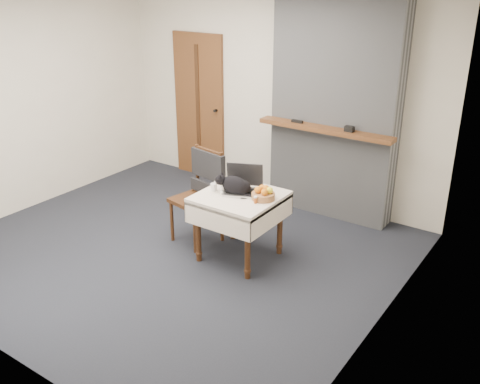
{
  "coord_description": "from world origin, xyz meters",
  "views": [
    {
      "loc": [
        3.43,
        -3.73,
        2.77
      ],
      "look_at": [
        0.69,
        0.24,
        0.76
      ],
      "focal_mm": 40.0,
      "sensor_mm": 36.0,
      "label": 1
    }
  ],
  "objects_px": {
    "door": "(199,107)",
    "laptop": "(243,185)",
    "side_table": "(240,205)",
    "chair": "(203,183)",
    "cream_jar": "(214,187)",
    "pill_bottle": "(255,200)",
    "fruit_basket": "(263,194)",
    "cat": "(235,185)"
  },
  "relations": [
    {
      "from": "pill_bottle",
      "to": "side_table",
      "type": "bearing_deg",
      "value": 161.02
    },
    {
      "from": "door",
      "to": "cat",
      "type": "distance_m",
      "value": 2.48
    },
    {
      "from": "pill_bottle",
      "to": "chair",
      "type": "bearing_deg",
      "value": 164.77
    },
    {
      "from": "cream_jar",
      "to": "chair",
      "type": "bearing_deg",
      "value": 146.47
    },
    {
      "from": "laptop",
      "to": "cream_jar",
      "type": "bearing_deg",
      "value": -172.23
    },
    {
      "from": "side_table",
      "to": "cat",
      "type": "relative_size",
      "value": 1.74
    },
    {
      "from": "side_table",
      "to": "laptop",
      "type": "relative_size",
      "value": 1.68
    },
    {
      "from": "side_table",
      "to": "chair",
      "type": "distance_m",
      "value": 0.59
    },
    {
      "from": "fruit_basket",
      "to": "chair",
      "type": "xyz_separation_m",
      "value": [
        -0.82,
        0.09,
        -0.1
      ]
    },
    {
      "from": "pill_bottle",
      "to": "fruit_basket",
      "type": "xyz_separation_m",
      "value": [
        0.01,
        0.13,
        0.01
      ]
    },
    {
      "from": "cream_jar",
      "to": "pill_bottle",
      "type": "height_order",
      "value": "cream_jar"
    },
    {
      "from": "cream_jar",
      "to": "fruit_basket",
      "type": "distance_m",
      "value": 0.54
    },
    {
      "from": "laptop",
      "to": "cat",
      "type": "distance_m",
      "value": 0.11
    },
    {
      "from": "side_table",
      "to": "door",
      "type": "bearing_deg",
      "value": 137.67
    },
    {
      "from": "chair",
      "to": "cream_jar",
      "type": "bearing_deg",
      "value": -23.15
    },
    {
      "from": "laptop",
      "to": "chair",
      "type": "distance_m",
      "value": 0.56
    },
    {
      "from": "side_table",
      "to": "cream_jar",
      "type": "distance_m",
      "value": 0.32
    },
    {
      "from": "door",
      "to": "laptop",
      "type": "xyz_separation_m",
      "value": [
        1.83,
        -1.59,
        -0.23
      ]
    },
    {
      "from": "pill_bottle",
      "to": "fruit_basket",
      "type": "bearing_deg",
      "value": 86.2
    },
    {
      "from": "pill_bottle",
      "to": "chair",
      "type": "height_order",
      "value": "chair"
    },
    {
      "from": "cat",
      "to": "pill_bottle",
      "type": "distance_m",
      "value": 0.31
    },
    {
      "from": "side_table",
      "to": "pill_bottle",
      "type": "height_order",
      "value": "pill_bottle"
    },
    {
      "from": "door",
      "to": "cream_jar",
      "type": "height_order",
      "value": "door"
    },
    {
      "from": "side_table",
      "to": "laptop",
      "type": "height_order",
      "value": "laptop"
    },
    {
      "from": "laptop",
      "to": "cream_jar",
      "type": "distance_m",
      "value": 0.3
    },
    {
      "from": "pill_bottle",
      "to": "fruit_basket",
      "type": "distance_m",
      "value": 0.13
    },
    {
      "from": "door",
      "to": "cat",
      "type": "height_order",
      "value": "door"
    },
    {
      "from": "laptop",
      "to": "cream_jar",
      "type": "height_order",
      "value": "laptop"
    },
    {
      "from": "door",
      "to": "fruit_basket",
      "type": "distance_m",
      "value": 2.68
    },
    {
      "from": "cream_jar",
      "to": "chair",
      "type": "height_order",
      "value": "chair"
    },
    {
      "from": "side_table",
      "to": "fruit_basket",
      "type": "xyz_separation_m",
      "value": [
        0.25,
        0.05,
        0.17
      ]
    },
    {
      "from": "door",
      "to": "side_table",
      "type": "relative_size",
      "value": 2.56
    },
    {
      "from": "laptop",
      "to": "pill_bottle",
      "type": "height_order",
      "value": "laptop"
    },
    {
      "from": "door",
      "to": "pill_bottle",
      "type": "relative_size",
      "value": 27.67
    },
    {
      "from": "pill_bottle",
      "to": "fruit_basket",
      "type": "relative_size",
      "value": 0.32
    },
    {
      "from": "cream_jar",
      "to": "fruit_basket",
      "type": "height_order",
      "value": "fruit_basket"
    },
    {
      "from": "cream_jar",
      "to": "pill_bottle",
      "type": "xyz_separation_m",
      "value": [
        0.52,
        -0.03,
        -0.0
      ]
    },
    {
      "from": "cat",
      "to": "cream_jar",
      "type": "relative_size",
      "value": 5.95
    },
    {
      "from": "cat",
      "to": "laptop",
      "type": "bearing_deg",
      "value": 55.73
    },
    {
      "from": "side_table",
      "to": "pill_bottle",
      "type": "xyz_separation_m",
      "value": [
        0.24,
        -0.08,
        0.15
      ]
    },
    {
      "from": "side_table",
      "to": "cream_jar",
      "type": "bearing_deg",
      "value": -168.56
    },
    {
      "from": "side_table",
      "to": "laptop",
      "type": "distance_m",
      "value": 0.21
    }
  ]
}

